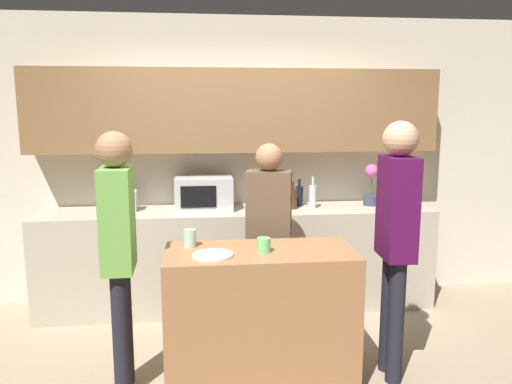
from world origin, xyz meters
TOP-DOWN VIEW (x-y plane):
  - back_wall at (0.00, 1.66)m, footprint 6.40×0.40m
  - back_counter at (0.00, 1.39)m, footprint 3.60×0.62m
  - kitchen_island at (0.05, 0.07)m, footprint 1.26×0.58m
  - microwave at (-0.31, 1.44)m, footprint 0.52×0.39m
  - toaster at (-1.04, 1.44)m, footprint 0.26×0.16m
  - potted_plant at (1.28, 1.44)m, footprint 0.14×0.14m
  - bottle_0 at (0.51, 1.36)m, footprint 0.08×0.08m
  - bottle_1 at (0.60, 1.50)m, footprint 0.07×0.07m
  - bottle_2 at (0.70, 1.38)m, footprint 0.07×0.07m
  - plate_on_island at (-0.26, -0.02)m, footprint 0.26×0.26m
  - cup_0 at (0.07, 0.03)m, footprint 0.09×0.09m
  - cup_1 at (-0.41, 0.21)m, footprint 0.08×0.08m
  - person_left at (0.96, 0.02)m, footprint 0.23×0.35m
  - person_center at (-0.86, 0.05)m, footprint 0.23×0.34m
  - person_right at (0.19, 0.62)m, footprint 0.38×0.26m

SIDE VIEW (x-z plane):
  - kitchen_island at x=0.05m, z-range 0.00..0.92m
  - back_counter at x=0.00m, z-range 0.00..0.93m
  - plate_on_island at x=-0.26m, z-range 0.92..0.94m
  - person_right at x=0.19m, z-range 0.14..1.73m
  - cup_0 at x=0.07m, z-range 0.92..1.02m
  - cup_1 at x=-0.41m, z-range 0.92..1.04m
  - toaster at x=-1.04m, z-range 0.93..1.11m
  - bottle_0 at x=0.51m, z-range 0.90..1.15m
  - person_center at x=-0.86m, z-range 0.17..1.88m
  - bottle_1 at x=0.60m, z-range 0.90..1.16m
  - bottle_2 at x=0.70m, z-range 0.89..1.19m
  - person_left at x=0.96m, z-range 0.18..1.95m
  - microwave at x=-0.31m, z-range 0.93..1.23m
  - potted_plant at x=1.28m, z-range 0.93..1.32m
  - back_wall at x=0.00m, z-range 0.19..2.89m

